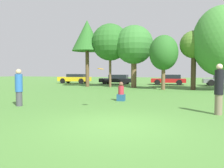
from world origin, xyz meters
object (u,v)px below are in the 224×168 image
(parked_car_yellow, at_px, (75,78))
(parked_car_red, at_px, (169,79))
(tree_2, at_px, (134,45))
(tree_3, at_px, (164,53))
(parked_car_grey, at_px, (223,80))
(frisbee, at_px, (101,69))
(tree_4, at_px, (194,46))
(person_thrower, at_px, (19,87))
(person_catcher, at_px, (219,89))
(bystander_sitting, at_px, (121,93))
(tree_5, at_px, (221,41))
(tree_1, at_px, (110,42))
(tree_0, at_px, (87,36))
(parked_car_black, at_px, (117,79))

(parked_car_yellow, relative_size, parked_car_red, 1.07)
(tree_2, bearing_deg, tree_3, -31.15)
(parked_car_red, xyz_separation_m, parked_car_grey, (6.01, 0.07, -0.00))
(tree_2, bearing_deg, frisbee, -82.65)
(tree_3, distance_m, tree_4, 2.69)
(person_thrower, relative_size, person_catcher, 0.92)
(bystander_sitting, xyz_separation_m, tree_5, (6.00, 8.90, 3.68))
(frisbee, bearing_deg, tree_1, 107.67)
(tree_1, xyz_separation_m, tree_5, (10.23, -1.43, -0.53))
(tree_0, bearing_deg, parked_car_black, 74.99)
(tree_1, height_order, parked_car_yellow, tree_1)
(tree_2, bearing_deg, tree_0, -177.34)
(person_catcher, height_order, parked_car_yellow, person_catcher)
(tree_1, xyz_separation_m, tree_2, (2.52, 0.03, -0.38))
(person_thrower, bearing_deg, tree_4, 53.31)
(tree_2, distance_m, parked_car_red, 7.76)
(person_thrower, bearing_deg, parked_car_yellow, 106.73)
(tree_0, height_order, tree_4, tree_0)
(parked_car_yellow, distance_m, parked_car_red, 12.65)
(tree_2, relative_size, tree_4, 1.20)
(tree_3, height_order, parked_car_yellow, tree_3)
(tree_3, xyz_separation_m, parked_car_grey, (5.94, 8.12, -2.59))
(tree_0, bearing_deg, tree_2, 2.66)
(frisbee, height_order, tree_0, tree_0)
(tree_0, height_order, tree_1, tree_0)
(person_thrower, relative_size, tree_1, 0.26)
(bystander_sitting, height_order, tree_5, tree_5)
(frisbee, distance_m, tree_3, 11.66)
(person_catcher, xyz_separation_m, parked_car_black, (-9.69, 18.40, -0.31))
(parked_car_black, bearing_deg, person_catcher, 114.71)
(tree_1, height_order, parked_car_black, tree_1)
(tree_3, relative_size, parked_car_black, 1.12)
(parked_car_yellow, bearing_deg, parked_car_grey, 179.49)
(tree_1, relative_size, parked_car_black, 1.52)
(person_catcher, xyz_separation_m, tree_5, (1.54, 11.47, 3.17))
(bystander_sitting, height_order, parked_car_red, parked_car_red)
(person_thrower, xyz_separation_m, tree_1, (-0.31, 13.56, 3.78))
(tree_2, distance_m, parked_car_yellow, 11.58)
(frisbee, relative_size, tree_5, 0.04)
(tree_0, bearing_deg, tree_3, -11.39)
(tree_1, bearing_deg, parked_car_grey, 28.47)
(tree_2, bearing_deg, parked_car_grey, 34.60)
(frisbee, height_order, tree_3, tree_3)
(bystander_sitting, relative_size, tree_5, 0.15)
(parked_car_red, height_order, parked_car_grey, parked_car_red)
(parked_car_black, height_order, parked_car_grey, parked_car_black)
(parked_car_black, bearing_deg, person_thrower, 90.87)
(bystander_sitting, distance_m, parked_car_red, 16.59)
(tree_5, bearing_deg, person_thrower, -129.28)
(tree_5, bearing_deg, tree_1, 172.03)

